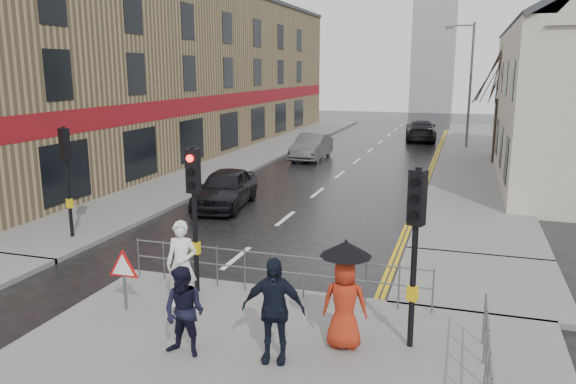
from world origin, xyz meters
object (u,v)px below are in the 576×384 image
Objects in this scene: pedestrian_with_umbrella at (345,290)px; car_mid at (311,147)px; car_parked at (225,188)px; pedestrian_b at (184,312)px; pedestrian_d at (273,310)px; pedestrian_a at (182,264)px.

pedestrian_with_umbrella is 23.22m from car_mid.
pedestrian_b is at bearing -76.08° from car_parked.
pedestrian_d is 0.44× the size of car_parked.
pedestrian_b is 1.61m from pedestrian_d.
car_mid is at bearing 103.92° from pedestrian_b.
car_mid is at bearing 91.72° from pedestrian_a.
pedestrian_d is 0.43× the size of car_mid.
pedestrian_with_umbrella is (2.66, 1.17, 0.29)m from pedestrian_b.
pedestrian_a is at bearing -78.11° from car_parked.
pedestrian_d is (-1.09, -0.86, -0.16)m from pedestrian_with_umbrella.
pedestrian_a reaches higher than car_parked.
pedestrian_a is at bearing 123.25° from pedestrian_b.
pedestrian_d reaches higher than pedestrian_a.
pedestrian_with_umbrella is 1.40m from pedestrian_d.
pedestrian_a is at bearing 168.40° from pedestrian_with_umbrella.
pedestrian_a reaches higher than car_mid.
car_parked is at bearing 114.47° from pedestrian_b.
pedestrian_d is (1.57, 0.31, 0.13)m from pedestrian_b.
pedestrian_b is 0.38× the size of car_parked.
pedestrian_b is 0.37× the size of car_mid.
pedestrian_d reaches higher than car_mid.
pedestrian_with_umbrella is (3.75, -0.77, 0.17)m from pedestrian_a.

